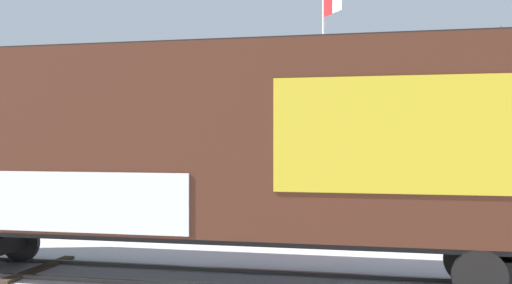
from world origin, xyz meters
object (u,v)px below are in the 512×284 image
at_px(freight_car, 216,144).
at_px(parked_car_green, 96,203).
at_px(flagpole, 327,70).
at_px(parked_car_red, 291,207).

distance_m(freight_car, parked_car_green, 7.68).
height_order(freight_car, flagpole, flagpole).
bearing_deg(parked_car_green, flagpole, 51.95).
bearing_deg(freight_car, parked_car_red, 80.78).
bearing_deg(parked_car_green, parked_car_red, -1.60).
bearing_deg(flagpole, freight_car, -95.58).
relative_size(freight_car, parked_car_green, 3.59).
bearing_deg(flagpole, parked_car_red, -93.28).
relative_size(freight_car, parked_car_red, 3.95).
bearing_deg(freight_car, flagpole, 84.42).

